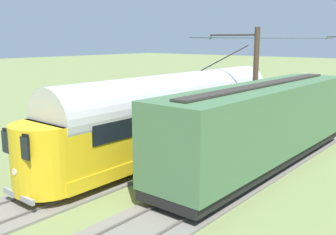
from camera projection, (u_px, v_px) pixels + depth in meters
The scene contains 7 objects.
ground_plane at pixel (263, 140), 23.67m from camera, with size 220.00×220.00×0.00m, color olive.
track_streetcar_siding at pixel (301, 144), 22.49m from camera, with size 2.80×80.00×0.18m.
track_adjacent_siding at pixel (234, 133), 25.30m from camera, with size 2.80×80.00×0.18m.
vintage_streetcar at pixel (174, 113), 20.21m from camera, with size 2.65×17.95×5.48m.
coach_adjacent at pixel (263, 123), 18.22m from camera, with size 2.96×14.39×3.85m.
catenary_pole_mid_near at pixel (253, 88), 20.66m from camera, with size 3.11×0.28×6.65m.
overhead_wire_run at pixel (288, 38), 29.82m from camera, with size 2.90×23.79×0.18m.
Camera 1 is at (-10.19, 21.35, 6.01)m, focal length 41.57 mm.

